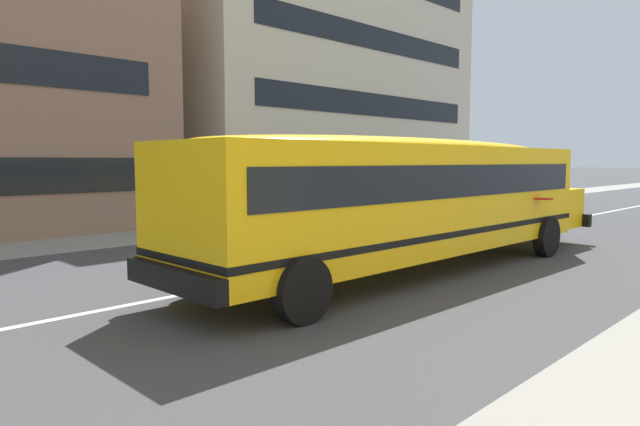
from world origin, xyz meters
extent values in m
plane|color=#424244|center=(0.00, 0.00, 0.00)|extent=(400.00, 400.00, 0.00)
cube|color=gray|center=(0.00, 7.59, 0.01)|extent=(120.00, 3.00, 0.01)
cube|color=silver|center=(0.00, 0.00, 0.00)|extent=(110.00, 0.16, 0.01)
cube|color=yellow|center=(-3.11, -1.64, 1.58)|extent=(10.91, 2.66, 2.17)
cube|color=yellow|center=(3.11, -1.75, 1.04)|extent=(1.62, 2.10, 1.09)
cube|color=black|center=(3.91, -1.76, 0.67)|extent=(0.24, 2.47, 0.36)
cube|color=black|center=(-8.62, -1.55, 0.67)|extent=(0.24, 2.47, 0.36)
cube|color=black|center=(-3.11, -1.64, 1.97)|extent=(10.26, 2.69, 0.63)
cube|color=black|center=(-3.11, -1.64, 0.94)|extent=(10.93, 2.69, 0.12)
ellipsoid|color=yellow|center=(-3.11, -1.64, 2.67)|extent=(10.47, 2.45, 0.36)
cylinder|color=red|center=(0.34, -3.12, 1.47)|extent=(0.44, 0.44, 0.03)
cylinder|color=black|center=(1.04, -0.48, 0.49)|extent=(0.99, 0.29, 0.99)
cylinder|color=black|center=(1.00, -2.95, 0.49)|extent=(0.99, 0.29, 0.99)
cylinder|color=black|center=(-7.22, -0.34, 0.49)|extent=(0.99, 0.29, 0.99)
cylinder|color=black|center=(-7.26, -2.81, 0.49)|extent=(0.99, 0.29, 0.99)
cube|color=black|center=(15.63, 4.83, 0.65)|extent=(3.99, 1.92, 0.70)
cube|color=black|center=(15.48, 4.82, 1.32)|extent=(2.29, 1.68, 0.64)
cylinder|color=black|center=(16.88, 5.75, 0.30)|extent=(0.61, 0.21, 0.60)
cylinder|color=black|center=(16.97, 4.06, 0.30)|extent=(0.61, 0.21, 0.60)
cylinder|color=black|center=(14.28, 5.60, 0.30)|extent=(0.61, 0.21, 0.60)
cylinder|color=black|center=(14.38, 3.91, 0.30)|extent=(0.61, 0.21, 0.60)
cube|color=navy|center=(7.74, 4.75, 0.65)|extent=(3.97, 1.88, 0.70)
cube|color=black|center=(7.59, 4.74, 1.32)|extent=(2.27, 1.66, 0.64)
cylinder|color=black|center=(9.00, 5.66, 0.30)|extent=(0.61, 0.21, 0.60)
cylinder|color=black|center=(9.08, 3.96, 0.30)|extent=(0.61, 0.21, 0.60)
cylinder|color=black|center=(6.40, 5.53, 0.30)|extent=(0.61, 0.21, 0.60)
cylinder|color=black|center=(6.48, 3.84, 0.30)|extent=(0.61, 0.21, 0.60)
cube|color=beige|center=(9.18, 15.28, 6.40)|extent=(18.21, 12.37, 12.80)
cube|color=black|center=(9.18, 9.07, 1.92)|extent=(15.30, 0.04, 1.10)
cube|color=black|center=(9.18, 9.07, 5.12)|extent=(15.30, 0.04, 1.10)
cube|color=black|center=(9.18, 9.07, 8.32)|extent=(15.30, 0.04, 1.10)
camera|label=1|loc=(-12.79, -8.59, 2.37)|focal=31.48mm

